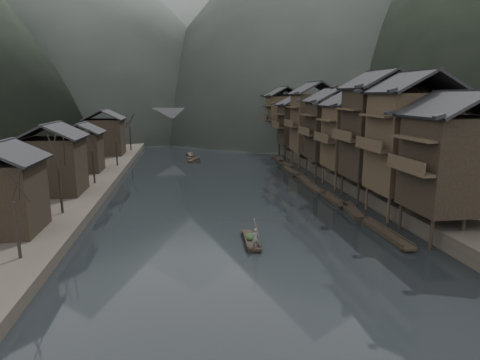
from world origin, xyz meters
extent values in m
plane|color=black|center=(0.00, 0.00, 0.00)|extent=(300.00, 300.00, 0.00)
cube|color=#2D2823|center=(35.00, 40.00, 0.90)|extent=(40.00, 200.00, 1.80)
cube|color=#2D2823|center=(-35.00, 40.00, 0.60)|extent=(40.00, 200.00, 1.20)
cylinder|color=black|center=(14.20, -10.40, 1.30)|extent=(0.30, 0.30, 2.90)
cylinder|color=black|center=(14.20, -5.60, 1.30)|extent=(0.30, 0.30, 2.90)
cylinder|color=black|center=(16.95, -10.40, 1.30)|extent=(0.30, 0.30, 2.90)
cylinder|color=black|center=(16.95, -5.60, 1.30)|extent=(0.30, 0.30, 2.90)
cube|color=black|center=(17.30, -8.00, 6.57)|extent=(7.00, 6.00, 7.95)
cube|color=#32281B|center=(13.30, -8.00, 6.18)|extent=(1.20, 5.70, 0.25)
cylinder|color=#32281B|center=(14.20, -3.40, 1.30)|extent=(0.30, 0.30, 2.90)
cylinder|color=#32281B|center=(14.20, 1.40, 1.30)|extent=(0.30, 0.30, 2.90)
cylinder|color=#32281B|center=(16.95, -3.40, 1.30)|extent=(0.30, 0.30, 2.90)
cylinder|color=#32281B|center=(16.95, 1.40, 1.30)|extent=(0.30, 0.30, 2.90)
cube|color=#32281B|center=(17.30, -1.00, 7.56)|extent=(7.00, 6.00, 9.91)
cube|color=#32281B|center=(13.30, -1.00, 7.06)|extent=(1.20, 5.70, 0.25)
cylinder|color=black|center=(14.20, 3.60, 1.30)|extent=(0.30, 0.30, 2.90)
cylinder|color=black|center=(14.20, 8.40, 1.30)|extent=(0.30, 0.30, 2.90)
cylinder|color=black|center=(16.95, 3.60, 1.30)|extent=(0.30, 0.30, 2.90)
cylinder|color=black|center=(16.95, 8.40, 1.30)|extent=(0.30, 0.30, 2.90)
cube|color=black|center=(17.30, 6.00, 7.82)|extent=(7.00, 6.00, 10.43)
cube|color=#32281B|center=(13.30, 6.00, 7.29)|extent=(1.20, 5.70, 0.25)
cylinder|color=#32281B|center=(14.20, 10.60, 1.30)|extent=(0.30, 0.30, 2.90)
cylinder|color=#32281B|center=(14.20, 15.40, 1.30)|extent=(0.30, 0.30, 2.90)
cylinder|color=#32281B|center=(16.95, 10.60, 1.30)|extent=(0.30, 0.30, 2.90)
cylinder|color=#32281B|center=(16.95, 15.40, 1.30)|extent=(0.30, 0.30, 2.90)
cube|color=#32281B|center=(17.30, 13.00, 6.73)|extent=(7.00, 6.00, 8.27)
cube|color=#32281B|center=(13.30, 13.00, 6.32)|extent=(1.20, 5.70, 0.25)
cylinder|color=black|center=(14.20, 18.60, 1.30)|extent=(0.30, 0.30, 2.90)
cylinder|color=black|center=(14.20, 23.40, 1.30)|extent=(0.30, 0.30, 2.90)
cylinder|color=black|center=(16.95, 18.60, 1.30)|extent=(0.30, 0.30, 2.90)
cylinder|color=black|center=(16.95, 23.40, 1.30)|extent=(0.30, 0.30, 2.90)
cube|color=black|center=(17.30, 21.00, 6.93)|extent=(7.00, 6.00, 8.65)
cube|color=#32281B|center=(13.30, 21.00, 6.49)|extent=(1.20, 5.70, 0.25)
cylinder|color=#32281B|center=(14.20, 27.60, 1.30)|extent=(0.30, 0.30, 2.90)
cylinder|color=#32281B|center=(14.20, 32.40, 1.30)|extent=(0.30, 0.30, 2.90)
cylinder|color=#32281B|center=(16.95, 27.60, 1.30)|extent=(0.30, 0.30, 2.90)
cylinder|color=#32281B|center=(16.95, 32.40, 1.30)|extent=(0.30, 0.30, 2.90)
cube|color=#32281B|center=(17.30, 30.00, 7.52)|extent=(7.00, 6.00, 9.84)
cube|color=#32281B|center=(13.30, 30.00, 7.03)|extent=(1.20, 5.70, 0.25)
cylinder|color=black|center=(14.20, 37.60, 1.30)|extent=(0.30, 0.30, 2.90)
cylinder|color=black|center=(14.20, 42.40, 1.30)|extent=(0.30, 0.30, 2.90)
cylinder|color=black|center=(16.95, 37.60, 1.30)|extent=(0.30, 0.30, 2.90)
cylinder|color=black|center=(16.95, 42.40, 1.30)|extent=(0.30, 0.30, 2.90)
cube|color=black|center=(17.30, 40.00, 6.45)|extent=(7.00, 6.00, 7.70)
cube|color=#32281B|center=(13.30, 40.00, 6.07)|extent=(1.20, 5.70, 0.25)
cylinder|color=#32281B|center=(14.20, 49.60, 1.30)|extent=(0.30, 0.30, 2.90)
cylinder|color=#32281B|center=(14.20, 54.40, 1.30)|extent=(0.30, 0.30, 2.90)
cylinder|color=#32281B|center=(16.95, 49.60, 1.30)|extent=(0.30, 0.30, 2.90)
cylinder|color=#32281B|center=(16.95, 54.40, 1.30)|extent=(0.30, 0.30, 2.90)
cube|color=#32281B|center=(17.30, 52.00, 7.32)|extent=(7.00, 6.00, 9.44)
cube|color=#32281B|center=(13.30, 52.00, 6.85)|extent=(1.20, 5.70, 0.25)
cube|color=black|center=(-20.50, -4.00, 4.20)|extent=(5.50, 5.50, 6.00)
cube|color=black|center=(-20.50, 10.00, 4.45)|extent=(6.00, 6.00, 6.50)
cube|color=black|center=(-20.50, 24.00, 4.10)|extent=(5.00, 5.00, 5.80)
cube|color=black|center=(-20.50, 42.00, 4.60)|extent=(6.50, 6.50, 6.80)
cylinder|color=black|center=(-17.00, -10.01, 3.27)|extent=(0.24, 0.24, 4.13)
cylinder|color=black|center=(-17.00, 1.30, 3.48)|extent=(0.24, 0.24, 4.55)
cylinder|color=black|center=(-17.00, 15.12, 3.34)|extent=(0.24, 0.24, 4.29)
cylinder|color=black|center=(-17.00, 28.74, 3.20)|extent=(0.24, 0.24, 4.00)
cylinder|color=black|center=(-17.00, 47.88, 3.56)|extent=(0.24, 0.24, 4.72)
cube|color=black|center=(12.28, -6.94, 0.15)|extent=(1.35, 7.59, 0.30)
cube|color=black|center=(12.28, -6.94, 0.33)|extent=(1.40, 7.44, 0.10)
cube|color=black|center=(12.40, -3.31, 0.29)|extent=(0.96, 0.95, 0.36)
cube|color=black|center=(12.16, -10.56, 0.29)|extent=(0.96, 0.95, 0.36)
cube|color=black|center=(12.23, 0.78, 0.15)|extent=(1.87, 6.18, 0.30)
cube|color=black|center=(12.23, 0.78, 0.33)|extent=(1.91, 6.06, 0.10)
cube|color=black|center=(11.85, 3.67, 0.29)|extent=(1.02, 0.87, 0.33)
cube|color=black|center=(12.60, -2.12, 0.29)|extent=(1.02, 0.87, 0.33)
cube|color=black|center=(11.88, 5.57, 0.15)|extent=(1.14, 6.65, 0.30)
cube|color=black|center=(11.88, 5.57, 0.33)|extent=(1.19, 6.52, 0.10)
cube|color=black|center=(11.90, 8.76, 0.29)|extent=(0.94, 0.82, 0.34)
cube|color=black|center=(11.86, 2.38, 0.29)|extent=(0.94, 0.82, 0.34)
cube|color=black|center=(11.52, 11.26, 0.15)|extent=(1.21, 6.27, 0.30)
cube|color=black|center=(11.52, 11.26, 0.33)|extent=(1.26, 6.15, 0.10)
cube|color=black|center=(11.46, 14.26, 0.29)|extent=(0.95, 0.79, 0.33)
cube|color=black|center=(11.57, 8.26, 0.29)|extent=(0.95, 0.79, 0.33)
cube|color=black|center=(11.85, 17.39, 0.15)|extent=(1.42, 6.60, 0.30)
cube|color=black|center=(11.85, 17.39, 0.33)|extent=(1.47, 6.47, 0.10)
cube|color=black|center=(11.69, 20.53, 0.29)|extent=(0.97, 0.85, 0.34)
cube|color=black|center=(12.00, 14.25, 0.29)|extent=(0.97, 0.85, 0.34)
cube|color=black|center=(11.72, 23.59, 0.15)|extent=(1.49, 7.27, 0.30)
cube|color=black|center=(11.72, 23.59, 0.33)|extent=(1.54, 7.13, 0.10)
cube|color=black|center=(11.91, 27.05, 0.29)|extent=(0.98, 0.94, 0.36)
cube|color=black|center=(11.53, 20.13, 0.29)|extent=(0.98, 0.94, 0.36)
cube|color=black|center=(12.44, 30.94, 0.15)|extent=(1.38, 6.99, 0.30)
cube|color=black|center=(12.44, 30.94, 0.33)|extent=(1.43, 6.86, 0.10)
cube|color=black|center=(12.57, 34.28, 0.29)|extent=(0.97, 0.89, 0.35)
cube|color=black|center=(12.30, 27.60, 0.29)|extent=(0.97, 0.89, 0.35)
cube|color=black|center=(12.65, 35.89, 0.15)|extent=(2.01, 6.74, 0.30)
cube|color=black|center=(12.65, 35.89, 0.33)|extent=(2.05, 6.61, 0.10)
cube|color=black|center=(12.21, 39.05, 0.29)|extent=(1.04, 0.94, 0.34)
cube|color=black|center=(13.09, 32.72, 0.29)|extent=(1.04, 0.94, 0.34)
cube|color=black|center=(-3.71, 37.83, 0.15)|extent=(2.63, 4.63, 0.30)
cube|color=black|center=(-3.71, 37.83, 0.33)|extent=(2.64, 4.56, 0.10)
cube|color=black|center=(-4.52, 39.87, 0.29)|extent=(1.00, 0.85, 0.29)
cube|color=black|center=(-2.90, 35.79, 0.29)|extent=(1.00, 0.85, 0.29)
cube|color=black|center=(-4.31, 44.41, 0.15)|extent=(1.44, 4.96, 0.30)
cube|color=black|center=(-4.31, 44.41, 0.33)|extent=(1.48, 4.87, 0.10)
cube|color=black|center=(-4.10, 46.74, 0.29)|extent=(0.90, 0.69, 0.30)
cube|color=black|center=(-4.53, 42.07, 0.29)|extent=(0.90, 0.69, 0.30)
cube|color=#4C4C4F|center=(0.00, 72.00, 7.20)|extent=(40.00, 6.00, 1.60)
cube|color=#4C4C4F|center=(0.00, 69.30, 8.50)|extent=(40.00, 0.50, 1.00)
cube|color=#4C4C4F|center=(0.00, 74.70, 8.50)|extent=(40.00, 0.50, 1.00)
cube|color=#4C4C4F|center=(-14.00, 72.00, 3.20)|extent=(3.20, 6.00, 6.40)
cube|color=#4C4C4F|center=(-4.50, 72.00, 3.20)|extent=(3.20, 6.00, 6.40)
cube|color=#4C4C4F|center=(4.50, 72.00, 3.20)|extent=(3.20, 6.00, 6.40)
cube|color=#4C4C4F|center=(14.00, 72.00, 3.20)|extent=(3.20, 6.00, 6.40)
cone|color=#474F49|center=(-50.00, 135.00, 44.24)|extent=(168.00, 168.00, 88.48)
cone|color=gray|center=(0.00, 210.00, 58.35)|extent=(320.00, 320.00, 116.70)
cube|color=black|center=(-0.03, -6.88, 0.15)|extent=(1.19, 4.52, 0.30)
cube|color=black|center=(-0.03, -6.88, 0.33)|extent=(1.24, 4.43, 0.10)
cube|color=black|center=(-0.14, -4.73, 0.29)|extent=(0.85, 0.60, 0.29)
cube|color=black|center=(0.08, -9.02, 0.29)|extent=(0.85, 0.60, 0.29)
ellipsoid|color=black|center=(-0.04, -6.65, 0.75)|extent=(1.07, 1.40, 0.64)
imported|color=#565658|center=(0.05, -8.58, 1.26)|extent=(0.61, 0.41, 1.66)
cylinder|color=#8C7A51|center=(0.25, -8.58, 3.84)|extent=(1.11, 2.26, 3.50)
camera|label=1|loc=(-5.44, -38.75, 12.35)|focal=30.00mm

